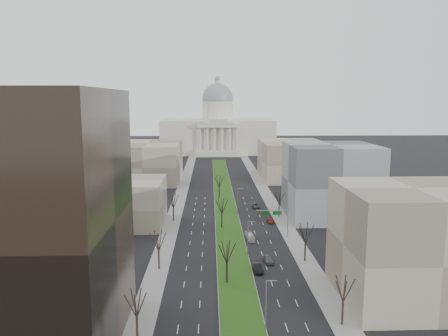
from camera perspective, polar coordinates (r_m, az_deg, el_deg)
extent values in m
plane|color=black|center=(171.77, 0.03, -3.99)|extent=(600.00, 600.00, 0.00)
cube|color=#999993|center=(170.78, 0.04, -4.04)|extent=(8.00, 222.00, 0.15)
cube|color=#254E15|center=(170.76, 0.04, -4.01)|extent=(7.70, 221.70, 0.06)
cube|color=gray|center=(147.91, -6.49, -6.15)|extent=(5.00, 330.00, 0.15)
cube|color=gray|center=(149.17, 7.11, -6.03)|extent=(5.00, 330.00, 0.15)
cube|color=beige|center=(318.48, -0.83, 4.18)|extent=(80.00, 40.00, 24.00)
cube|color=beige|center=(296.63, -0.75, 1.88)|extent=(30.00, 6.00, 4.00)
cube|color=beige|center=(294.90, -0.76, 5.55)|extent=(28.00, 5.00, 2.50)
cube|color=beige|center=(294.78, -0.76, 5.94)|extent=(20.00, 5.00, 1.80)
cube|color=beige|center=(294.71, -0.76, 6.25)|extent=(12.00, 5.00, 1.60)
cylinder|color=beige|center=(317.49, -0.84, 7.42)|extent=(22.00, 22.00, 14.00)
sphere|color=gray|center=(317.38, -0.84, 9.04)|extent=(22.00, 22.00, 22.00)
cylinder|color=beige|center=(317.59, -0.85, 11.03)|extent=(4.00, 4.00, 4.00)
sphere|color=gray|center=(317.71, -0.85, 11.57)|extent=(4.00, 4.00, 4.00)
cylinder|color=beige|center=(295.60, -3.18, 3.80)|extent=(2.00, 2.00, 16.00)
cylinder|color=beige|center=(295.52, -2.21, 3.80)|extent=(2.00, 2.00, 16.00)
cylinder|color=beige|center=(295.53, -1.24, 3.81)|extent=(2.00, 2.00, 16.00)
cylinder|color=beige|center=(295.62, -0.27, 3.81)|extent=(2.00, 2.00, 16.00)
cylinder|color=beige|center=(295.79, 0.70, 3.81)|extent=(2.00, 2.00, 16.00)
cylinder|color=beige|center=(296.05, 1.67, 3.81)|extent=(2.00, 2.00, 16.00)
cube|color=black|center=(74.91, -26.91, -6.29)|extent=(34.00, 30.00, 40.00)
cube|color=gray|center=(138.80, -13.28, -4.39)|extent=(26.00, 22.00, 14.00)
cube|color=gray|center=(92.28, 23.15, -9.10)|extent=(26.00, 24.00, 22.00)
cube|color=#5B5E60|center=(147.17, 13.74, -1.66)|extent=(28.00, 26.00, 24.00)
cube|color=gray|center=(211.50, -9.84, 0.81)|extent=(30.00, 40.00, 18.00)
cube|color=gray|center=(218.12, 8.88, 1.08)|extent=(30.00, 40.00, 18.00)
cylinder|color=black|center=(75.72, -11.27, -19.97)|extent=(0.40, 0.40, 4.08)
cylinder|color=black|center=(102.69, -8.50, -11.85)|extent=(0.40, 0.40, 4.32)
cylinder|color=black|center=(140.62, -6.61, -6.09)|extent=(0.40, 0.40, 4.22)
cylinder|color=black|center=(81.47, 15.22, -17.90)|extent=(0.40, 0.40, 4.13)
cylinder|color=black|center=(108.10, 10.53, -10.79)|extent=(0.40, 0.40, 4.42)
cylinder|color=black|center=(145.76, 7.19, -5.60)|extent=(0.40, 0.40, 4.03)
cylinder|color=black|center=(94.62, 0.37, -13.60)|extent=(0.40, 0.40, 4.32)
cylinder|color=black|center=(132.44, -0.29, -6.95)|extent=(0.40, 0.40, 4.32)
cylinder|color=black|center=(171.25, -0.64, -3.29)|extent=(0.40, 0.40, 4.32)
cylinder|color=gray|center=(75.94, 5.49, -17.64)|extent=(0.20, 0.20, 9.00)
cylinder|color=gray|center=(74.11, 6.25, -14.43)|extent=(1.80, 0.12, 0.12)
cylinder|color=gray|center=(108.19, 3.13, -9.35)|extent=(0.20, 0.20, 9.00)
cylinder|color=gray|center=(106.91, 3.63, -7.00)|extent=(1.80, 0.12, 0.12)
cylinder|color=gray|center=(146.60, 1.79, -4.45)|extent=(0.20, 0.20, 9.00)
cylinder|color=gray|center=(145.66, 2.15, -2.68)|extent=(1.80, 0.12, 0.12)
cylinder|color=gray|center=(124.16, 8.33, -7.26)|extent=(0.24, 0.24, 8.00)
cylinder|color=gray|center=(122.40, 6.29, -5.51)|extent=(9.00, 0.18, 0.18)
cube|color=#0C591E|center=(122.90, 6.97, -5.85)|extent=(2.60, 0.08, 1.00)
cube|color=#0C591E|center=(122.42, 5.35, -5.88)|extent=(2.20, 0.08, 1.00)
imported|color=#575A60|center=(106.56, 5.79, -11.76)|extent=(2.39, 5.09, 1.69)
imported|color=black|center=(101.24, 4.42, -12.88)|extent=(2.09, 5.28, 1.71)
imported|color=maroon|center=(139.21, 6.09, -6.86)|extent=(1.84, 4.51, 1.31)
imported|color=#424448|center=(157.34, 4.17, -4.94)|extent=(2.66, 5.50, 1.51)
imported|color=white|center=(122.31, 3.41, -8.94)|extent=(2.33, 6.74, 1.84)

